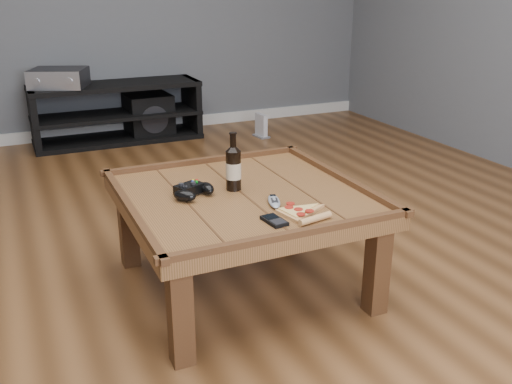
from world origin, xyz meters
name	(u,v)px	position (x,y,z in m)	size (l,w,h in m)	color
ground	(243,285)	(0.00, 0.00, 0.00)	(6.00, 6.00, 0.00)	#4B2C15
baseboard	(113,129)	(0.00, 2.99, 0.05)	(5.00, 0.02, 0.10)	silver
coffee_table	(243,206)	(0.00, 0.00, 0.39)	(1.03, 1.03, 0.48)	#523617
media_console	(117,113)	(0.00, 2.75, 0.25)	(1.40, 0.45, 0.50)	black
beer_bottle	(233,167)	(-0.02, 0.06, 0.55)	(0.07, 0.07, 0.26)	black
game_controller	(193,190)	(-0.20, 0.05, 0.48)	(0.20, 0.18, 0.06)	black
pizza_slice	(301,213)	(0.11, -0.31, 0.46)	(0.21, 0.29, 0.03)	tan
smartphone	(274,221)	(-0.01, -0.34, 0.46)	(0.07, 0.12, 0.02)	black
remote_control	(274,201)	(0.07, -0.16, 0.46)	(0.09, 0.16, 0.02)	gray
av_receiver	(59,78)	(-0.44, 2.74, 0.57)	(0.52, 0.48, 0.15)	black
subwoofer	(149,115)	(0.28, 2.80, 0.19)	(0.39, 0.39, 0.38)	black
game_console	(261,127)	(1.18, 2.36, 0.09)	(0.11, 0.17, 0.21)	slate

